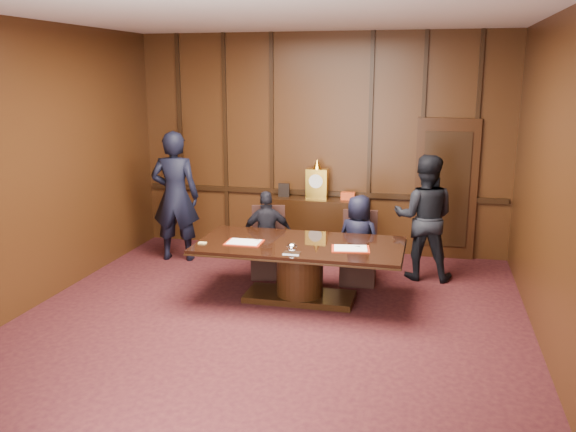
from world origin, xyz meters
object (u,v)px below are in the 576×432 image
object	(u,v)px
sideboard	(317,224)
signatory_left	(267,235)
conference_table	(300,262)
witness_left	(175,196)
witness_right	(424,217)
signatory_right	(358,240)

from	to	relation	value
sideboard	signatory_left	size ratio (longest dim) A/B	1.28
conference_table	witness_left	world-z (taller)	witness_left
witness_left	witness_right	distance (m)	3.77
conference_table	signatory_right	world-z (taller)	signatory_right
signatory_right	witness_right	bearing A→B (deg)	-136.53
conference_table	signatory_left	xyz separation A→B (m)	(-0.65, 0.80, 0.12)
signatory_left	signatory_right	size ratio (longest dim) A/B	1.00
sideboard	signatory_right	size ratio (longest dim) A/B	1.27
signatory_right	witness_right	world-z (taller)	witness_right
conference_table	witness_left	distance (m)	2.65
conference_table	witness_left	xyz separation A→B (m)	(-2.25, 1.29, 0.50)
signatory_left	witness_right	size ratio (longest dim) A/B	0.71
signatory_left	witness_right	world-z (taller)	witness_right
witness_right	signatory_left	bearing A→B (deg)	13.64
signatory_left	conference_table	bearing A→B (deg)	110.24
sideboard	signatory_right	world-z (taller)	sideboard
witness_left	sideboard	bearing A→B (deg)	-165.79
conference_table	witness_left	bearing A→B (deg)	150.15
sideboard	signatory_left	xyz separation A→B (m)	(-0.46, -1.36, 0.14)
signatory_left	witness_left	world-z (taller)	witness_left
signatory_right	sideboard	bearing A→B (deg)	-43.38
conference_table	signatory_right	size ratio (longest dim) A/B	2.08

